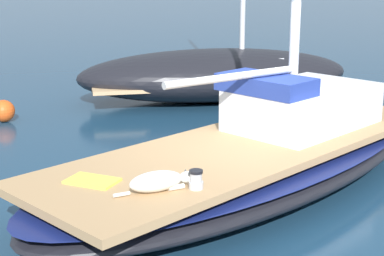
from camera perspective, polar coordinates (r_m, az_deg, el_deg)
name	(u,v)px	position (r m, az deg, el deg)	size (l,w,h in m)	color
ground_plane	(250,187)	(8.51, 5.52, -5.57)	(120.00, 120.00, 0.00)	navy
sailboat_main	(251,164)	(8.40, 5.58, -3.43)	(3.72, 7.56, 0.66)	black
cabin_house	(300,104)	(9.10, 10.08, 2.23)	(1.76, 2.43, 0.84)	silver
dog_white	(159,181)	(6.48, -3.10, -5.01)	(0.35, 0.95, 0.22)	silver
deck_winch	(196,180)	(6.52, 0.38, -4.91)	(0.16, 0.16, 0.21)	#B7B7BC
deck_towel	(92,181)	(6.84, -9.35, -4.91)	(0.56, 0.36, 0.03)	#D8D14C
moored_boat_port_side	(215,74)	(13.84, 2.14, 5.14)	(4.64, 6.66, 8.28)	black
mooring_buoy	(4,111)	(12.49, -17.29, 1.54)	(0.44, 0.44, 0.44)	#E55119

